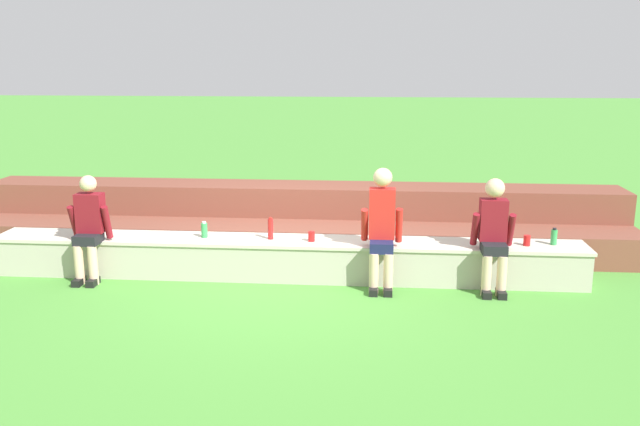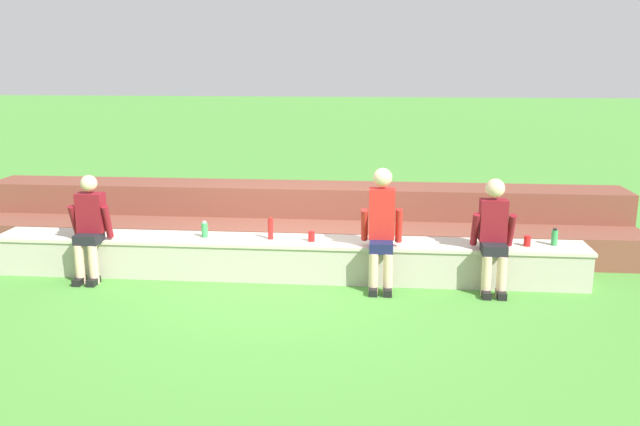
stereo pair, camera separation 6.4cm
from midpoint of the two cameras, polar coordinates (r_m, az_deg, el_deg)
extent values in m
plane|color=#4C9338|center=(8.07, -3.51, -6.13)|extent=(80.00, 80.00, 0.00)
cube|color=#B7AF9E|center=(8.26, -3.25, -3.92)|extent=(7.27, 0.57, 0.48)
cube|color=beige|center=(8.20, -3.27, -2.43)|extent=(7.31, 0.61, 0.04)
cube|color=brown|center=(9.13, -2.45, -2.40)|extent=(9.28, 0.75, 0.43)
cube|color=brown|center=(9.80, -1.91, -0.01)|extent=(9.28, 0.75, 0.86)
cylinder|color=beige|center=(8.52, -20.22, -4.21)|extent=(0.11, 0.11, 0.48)
cylinder|color=beige|center=(8.45, -19.14, -4.27)|extent=(0.11, 0.11, 0.48)
cube|color=black|center=(8.54, -20.22, -5.56)|extent=(0.10, 0.22, 0.08)
cube|color=black|center=(8.47, -19.15, -5.63)|extent=(0.10, 0.22, 0.08)
cube|color=black|center=(8.50, -19.51, -2.11)|extent=(0.29, 0.30, 0.12)
cube|color=maroon|center=(8.54, -19.34, 0.01)|extent=(0.32, 0.20, 0.48)
sphere|color=beige|center=(8.47, -19.53, 2.39)|extent=(0.20, 0.20, 0.20)
cylinder|color=maroon|center=(8.63, -20.61, -0.70)|extent=(0.08, 0.21, 0.42)
cylinder|color=maroon|center=(8.46, -18.05, -0.77)|extent=(0.08, 0.19, 0.43)
cylinder|color=beige|center=(7.71, 4.41, -5.19)|extent=(0.11, 0.11, 0.48)
cylinder|color=beige|center=(7.72, 5.65, -5.21)|extent=(0.11, 0.11, 0.48)
cube|color=black|center=(7.74, 4.38, -6.68)|extent=(0.10, 0.22, 0.08)
cube|color=black|center=(7.74, 5.62, -6.70)|extent=(0.10, 0.22, 0.08)
cube|color=#191E47|center=(7.75, 5.07, -2.84)|extent=(0.27, 0.32, 0.12)
cube|color=red|center=(7.81, 5.12, -0.04)|extent=(0.30, 0.20, 0.60)
sphere|color=beige|center=(7.72, 5.18, 3.07)|extent=(0.22, 0.22, 0.22)
cylinder|color=red|center=(7.82, 3.62, -1.01)|extent=(0.08, 0.22, 0.42)
cylinder|color=red|center=(7.82, 6.58, -1.06)|extent=(0.08, 0.17, 0.43)
cylinder|color=beige|center=(7.83, 13.89, -5.26)|extent=(0.11, 0.11, 0.48)
cylinder|color=beige|center=(7.86, 15.12, -5.27)|extent=(0.11, 0.11, 0.48)
cube|color=black|center=(7.86, 13.86, -6.73)|extent=(0.10, 0.22, 0.08)
cube|color=black|center=(7.89, 15.09, -6.73)|extent=(0.10, 0.22, 0.08)
cube|color=black|center=(7.87, 14.49, -2.96)|extent=(0.28, 0.30, 0.12)
cube|color=maroon|center=(7.95, 14.43, -0.57)|extent=(0.31, 0.20, 0.49)
sphere|color=beige|center=(7.87, 14.59, 2.09)|extent=(0.22, 0.22, 0.22)
cylinder|color=maroon|center=(7.92, 12.95, -1.35)|extent=(0.08, 0.23, 0.42)
cylinder|color=maroon|center=(7.99, 15.86, -1.40)|extent=(0.08, 0.23, 0.42)
cylinder|color=green|center=(8.40, 19.27, -1.98)|extent=(0.07, 0.07, 0.18)
cylinder|color=black|center=(8.38, 19.32, -1.30)|extent=(0.04, 0.04, 0.02)
cylinder|color=red|center=(8.19, -4.50, -1.39)|extent=(0.07, 0.07, 0.26)
cylinder|color=red|center=(8.16, -4.52, -0.45)|extent=(0.04, 0.04, 0.02)
cylinder|color=green|center=(8.38, -10.13, -1.47)|extent=(0.08, 0.08, 0.18)
cylinder|color=white|center=(8.36, -10.16, -0.80)|extent=(0.05, 0.05, 0.02)
cylinder|color=red|center=(8.27, 17.15, -2.28)|extent=(0.08, 0.08, 0.13)
cylinder|color=red|center=(8.09, -0.97, -2.03)|extent=(0.08, 0.08, 0.12)
camera|label=1|loc=(0.03, -90.23, -0.05)|focal=37.21mm
camera|label=2|loc=(0.03, 89.77, 0.05)|focal=37.21mm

